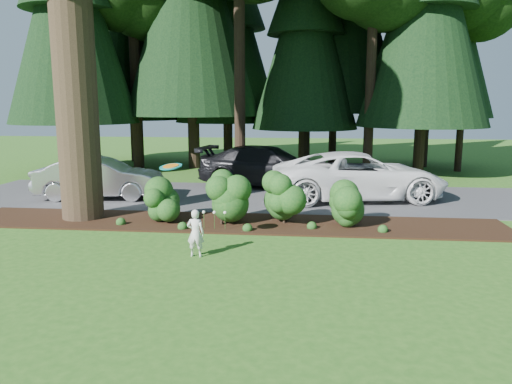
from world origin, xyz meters
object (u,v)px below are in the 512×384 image
at_px(frisbee, 171,166).
at_px(car_white_suv, 359,176).
at_px(child, 196,233).
at_px(car_silver_wagon, 100,178).
at_px(car_dark_suv, 268,167).

bearing_deg(frisbee, car_white_suv, 54.34).
bearing_deg(car_white_suv, child, 138.82).
distance_m(car_silver_wagon, car_dark_suv, 6.81).
height_order(car_dark_suv, child, car_dark_suv).
relative_size(car_white_suv, frisbee, 11.62).
relative_size(car_silver_wagon, child, 4.13).
height_order(car_silver_wagon, child, car_silver_wagon).
bearing_deg(frisbee, car_silver_wagon, 125.86).
distance_m(car_white_suv, child, 8.58).
xyz_separation_m(car_silver_wagon, frisbee, (4.47, -6.19, 1.27)).
relative_size(car_dark_suv, frisbee, 10.93).
relative_size(car_silver_wagon, car_white_suv, 0.74).
xyz_separation_m(car_silver_wagon, car_dark_suv, (5.98, 3.26, 0.09)).
xyz_separation_m(car_dark_suv, frisbee, (-1.51, -9.45, 1.18)).
bearing_deg(child, car_silver_wagon, -49.09).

